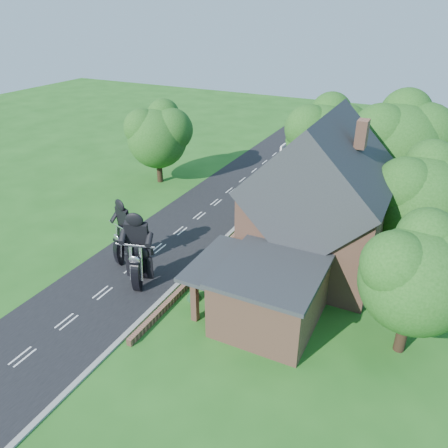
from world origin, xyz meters
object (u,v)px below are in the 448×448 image
at_px(house, 319,205).
at_px(motorcycle_lead, 141,274).
at_px(annex, 268,293).
at_px(motorcycle_follow, 127,252).
at_px(garden_wall, 224,247).

height_order(house, motorcycle_lead, house).
relative_size(house, annex, 1.45).
xyz_separation_m(motorcycle_lead, motorcycle_follow, (-2.52, 1.86, -0.06)).
bearing_deg(motorcycle_lead, house, -156.12).
bearing_deg(garden_wall, motorcycle_follow, -140.05).
xyz_separation_m(garden_wall, house, (6.19, 1.00, 4.14)).
xyz_separation_m(house, motorcycle_lead, (-8.85, -7.19, -3.58)).
xyz_separation_m(garden_wall, motorcycle_lead, (-2.66, -6.19, 0.56)).
relative_size(garden_wall, annex, 3.12).
bearing_deg(house, annex, -95.24).
distance_m(annex, motorcycle_lead, 8.30).
bearing_deg(annex, garden_wall, 133.84).
relative_size(garden_wall, motorcycle_lead, 13.45).
bearing_deg(house, motorcycle_follow, -154.86).
distance_m(garden_wall, motorcycle_lead, 6.76).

